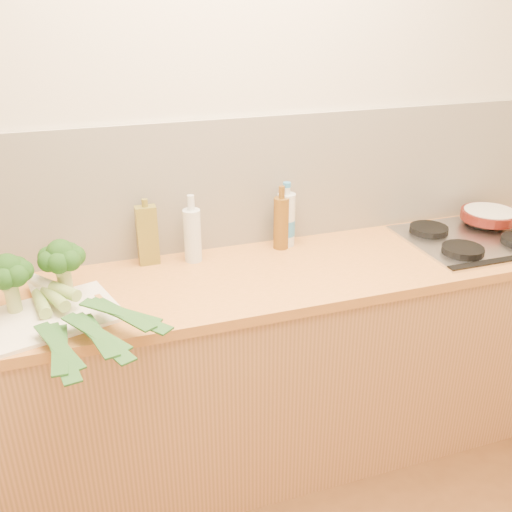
{
  "coord_description": "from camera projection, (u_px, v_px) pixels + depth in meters",
  "views": [
    {
      "loc": [
        -0.62,
        -0.67,
        1.87
      ],
      "look_at": [
        -0.02,
        1.1,
        1.02
      ],
      "focal_mm": 40.0,
      "sensor_mm": 36.0,
      "label": 1
    }
  ],
  "objects": [
    {
      "name": "leek_front",
      "position": [
        45.0,
        313.0,
        1.85
      ],
      "size": [
        0.17,
        0.69,
        0.04
      ],
      "rotation": [
        0.0,
        0.0,
        0.17
      ],
      "color": "white",
      "rests_on": "chopping_board"
    },
    {
      "name": "glass_bottle",
      "position": [
        192.0,
        234.0,
        2.26
      ],
      "size": [
        0.07,
        0.07,
        0.28
      ],
      "color": "silver",
      "rests_on": "counter"
    },
    {
      "name": "oil_tin",
      "position": [
        147.0,
        235.0,
        2.23
      ],
      "size": [
        0.08,
        0.05,
        0.27
      ],
      "color": "olive",
      "rests_on": "counter"
    },
    {
      "name": "skillet",
      "position": [
        490.0,
        215.0,
        2.61
      ],
      "size": [
        0.38,
        0.26,
        0.04
      ],
      "rotation": [
        0.0,
        0.0,
        0.01
      ],
      "color": "#53140D",
      "rests_on": "gas_hob"
    },
    {
      "name": "room_shell",
      "position": [
        230.0,
        185.0,
        2.34
      ],
      "size": [
        3.5,
        3.5,
        3.5
      ],
      "color": "beige",
      "rests_on": "ground"
    },
    {
      "name": "water_bottle",
      "position": [
        286.0,
        221.0,
        2.41
      ],
      "size": [
        0.08,
        0.08,
        0.26
      ],
      "color": "silver",
      "rests_on": "counter"
    },
    {
      "name": "leek_mid",
      "position": [
        65.0,
        306.0,
        1.86
      ],
      "size": [
        0.3,
        0.65,
        0.04
      ],
      "rotation": [
        0.0,
        0.0,
        0.39
      ],
      "color": "white",
      "rests_on": "chopping_board"
    },
    {
      "name": "gas_hob",
      "position": [
        475.0,
        238.0,
        2.49
      ],
      "size": [
        0.58,
        0.5,
        0.04
      ],
      "color": "silver",
      "rests_on": "counter"
    },
    {
      "name": "counter",
      "position": [
        253.0,
        370.0,
        2.38
      ],
      "size": [
        3.2,
        0.62,
        0.9
      ],
      "color": "#BB7E4E",
      "rests_on": "ground"
    },
    {
      "name": "chopping_board",
      "position": [
        52.0,
        316.0,
        1.89
      ],
      "size": [
        0.49,
        0.41,
        0.01
      ],
      "primitive_type": "cube",
      "rotation": [
        0.0,
        0.0,
        0.27
      ],
      "color": "white",
      "rests_on": "counter"
    },
    {
      "name": "amber_bottle",
      "position": [
        281.0,
        222.0,
        2.38
      ],
      "size": [
        0.06,
        0.06,
        0.27
      ],
      "color": "brown",
      "rests_on": "counter"
    },
    {
      "name": "broccoli_right",
      "position": [
        61.0,
        258.0,
        1.95
      ],
      "size": [
        0.16,
        0.16,
        0.21
      ],
      "color": "#97A45F",
      "rests_on": "chopping_board"
    },
    {
      "name": "broccoli_left",
      "position": [
        8.0,
        273.0,
        1.85
      ],
      "size": [
        0.16,
        0.16,
        0.21
      ],
      "color": "#97A45F",
      "rests_on": "chopping_board"
    },
    {
      "name": "leek_back",
      "position": [
        82.0,
        298.0,
        1.87
      ],
      "size": [
        0.41,
        0.52,
        0.04
      ],
      "rotation": [
        0.0,
        0.0,
        0.66
      ],
      "color": "white",
      "rests_on": "chopping_board"
    }
  ]
}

